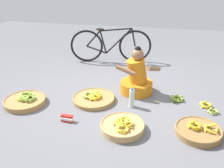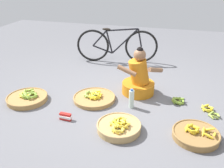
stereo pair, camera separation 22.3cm
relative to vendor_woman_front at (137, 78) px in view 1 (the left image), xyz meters
The scene contains 11 objects.
ground_plane 0.49m from the vendor_woman_front, 135.63° to the right, with size 10.00×10.00×0.00m, color slate.
vendor_woman_front is the anchor object (origin of this frame).
bicycle_leaning 1.49m from the vendor_woman_front, 117.97° to the left, with size 1.68×0.36×0.73m.
banana_basket_front_left 1.32m from the vendor_woman_front, 48.04° to the right, with size 0.56×0.56×0.16m.
banana_basket_back_center 0.77m from the vendor_woman_front, 145.68° to the right, with size 0.65×0.65×0.13m.
banana_basket_near_bicycle 1.09m from the vendor_woman_front, 92.73° to the right, with size 0.56×0.56×0.17m.
banana_basket_back_right 1.76m from the vendor_woman_front, 155.96° to the right, with size 0.62×0.62×0.15m.
loose_bananas_mid_right 0.69m from the vendor_woman_front, 13.21° to the right, with size 0.22×0.21×0.10m.
loose_bananas_front_center 1.15m from the vendor_woman_front, 16.44° to the right, with size 0.25×0.35×0.08m.
water_bottle 0.49m from the vendor_woman_front, 91.68° to the right, with size 0.08×0.08×0.30m.
packet_carton_stack 1.32m from the vendor_woman_front, 127.95° to the right, with size 0.17×0.08×0.09m.
Camera 1 is at (0.63, -3.32, 1.89)m, focal length 39.71 mm.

